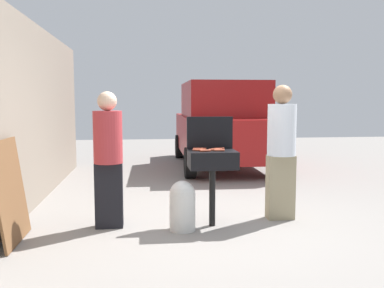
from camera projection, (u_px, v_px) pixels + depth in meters
The scene contains 18 objects.
ground_plane at pixel (222, 223), 5.37m from camera, with size 24.00×24.00×0.00m, color gray.
house_wall_side at pixel (21, 115), 5.89m from camera, with size 0.24×8.00×2.77m, color gray.
bbq_grill at pixel (212, 162), 5.19m from camera, with size 0.60×0.44×0.96m.
grill_lid_open at pixel (210, 133), 5.37m from camera, with size 0.60×0.05×0.42m, color black.
hot_dog_0 at pixel (205, 151), 5.08m from camera, with size 0.03×0.03×0.13m, color #B74C33.
hot_dog_1 at pixel (219, 149), 5.28m from camera, with size 0.03×0.03×0.13m, color #AD4228.
hot_dog_2 at pixel (219, 150), 5.12m from camera, with size 0.03×0.03×0.13m, color #B74C33.
hot_dog_3 at pixel (198, 149), 5.29m from camera, with size 0.03×0.03×0.13m, color #B74C33.
hot_dog_4 at pixel (214, 150), 5.17m from camera, with size 0.03×0.03×0.13m, color #AD4228.
hot_dog_5 at pixel (201, 149), 5.26m from camera, with size 0.03×0.03×0.13m, color #AD4228.
hot_dog_6 at pixel (198, 150), 5.18m from camera, with size 0.03×0.03×0.13m, color #B74C33.
hot_dog_7 at pixel (217, 149), 5.23m from camera, with size 0.03×0.03×0.13m, color #B74C33.
hot_dog_8 at pixel (200, 150), 5.14m from camera, with size 0.03×0.03×0.13m, color #AD4228.
propane_tank at pixel (182, 205), 5.06m from camera, with size 0.32×0.32×0.62m.
person_left at pixel (108, 155), 5.12m from camera, with size 0.36×0.36×1.70m.
person_right at pixel (281, 147), 5.49m from camera, with size 0.38×0.38×1.80m.
parked_minivan at pixel (221, 124), 9.96m from camera, with size 2.09×4.43×2.02m.
leaning_board at pixel (10, 192), 4.59m from camera, with size 0.03×0.90×1.16m, color brown.
Camera 1 is at (-1.01, -5.15, 1.59)m, focal length 38.62 mm.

